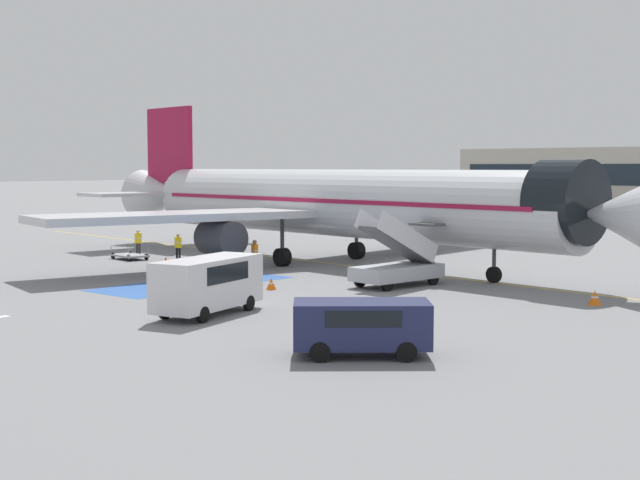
% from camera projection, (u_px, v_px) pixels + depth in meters
% --- Properties ---
extents(ground_plane, '(600.00, 600.00, 0.00)m').
position_uv_depth(ground_plane, '(330.00, 265.00, 54.07)').
color(ground_plane, slate).
extents(apron_leadline_yellow, '(76.71, 10.18, 0.01)m').
position_uv_depth(apron_leadline_yellow, '(339.00, 264.00, 54.59)').
color(apron_leadline_yellow, gold).
rests_on(apron_leadline_yellow, ground_plane).
extents(apron_stand_patch_blue, '(4.45, 10.65, 0.01)m').
position_uv_depth(apron_stand_patch_blue, '(193.00, 284.00, 45.61)').
color(apron_stand_patch_blue, '#2856A8').
rests_on(apron_stand_patch_blue, ground_plane).
extents(airliner, '(44.08, 35.41, 10.47)m').
position_uv_depth(airliner, '(332.00, 203.00, 54.73)').
color(airliner, silver).
rests_on(airliner, ground_plane).
extents(boarding_stairs_forward, '(2.80, 5.43, 3.91)m').
position_uv_depth(boarding_stairs_forward, '(398.00, 267.00, 44.68)').
color(boarding_stairs_forward, '#ADB2BA').
rests_on(boarding_stairs_forward, ground_plane).
extents(fuel_tanker, '(10.88, 4.18, 3.64)m').
position_uv_depth(fuel_tanker, '(434.00, 213.00, 79.44)').
color(fuel_tanker, '#38383D').
rests_on(fuel_tanker, ground_plane).
extents(service_van_0, '(3.11, 5.66, 2.31)m').
position_uv_depth(service_van_0, '(208.00, 281.00, 35.91)').
color(service_van_0, silver).
rests_on(service_van_0, ground_plane).
extents(service_van_1, '(4.51, 4.28, 1.75)m').
position_uv_depth(service_van_1, '(362.00, 323.00, 28.05)').
color(service_van_1, '#1E234C').
rests_on(service_van_1, ground_plane).
extents(baggage_cart, '(2.80, 1.88, 0.87)m').
position_uv_depth(baggage_cart, '(130.00, 255.00, 57.57)').
color(baggage_cart, gray).
rests_on(baggage_cart, ground_plane).
extents(ground_crew_0, '(0.48, 0.34, 1.88)m').
position_uv_depth(ground_crew_0, '(255.00, 254.00, 50.09)').
color(ground_crew_0, '#191E38').
rests_on(ground_crew_0, ground_plane).
extents(ground_crew_1, '(0.47, 0.46, 1.77)m').
position_uv_depth(ground_crew_1, '(178.00, 245.00, 56.38)').
color(ground_crew_1, black).
rests_on(ground_crew_1, ground_plane).
extents(ground_crew_2, '(0.48, 0.45, 1.78)m').
position_uv_depth(ground_crew_2, '(138.00, 241.00, 59.68)').
color(ground_crew_2, '#2D2D33').
rests_on(ground_crew_2, ground_plane).
extents(traffic_cone_0, '(0.58, 0.58, 0.64)m').
position_uv_depth(traffic_cone_0, '(166.00, 262.00, 52.80)').
color(traffic_cone_0, orange).
rests_on(traffic_cone_0, ground_plane).
extents(traffic_cone_1, '(0.57, 0.57, 0.63)m').
position_uv_depth(traffic_cone_1, '(595.00, 298.00, 38.56)').
color(traffic_cone_1, orange).
rests_on(traffic_cone_1, ground_plane).
extents(traffic_cone_2, '(0.52, 0.52, 0.57)m').
position_uv_depth(traffic_cone_2, '(271.00, 284.00, 43.39)').
color(traffic_cone_2, orange).
rests_on(traffic_cone_2, ground_plane).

